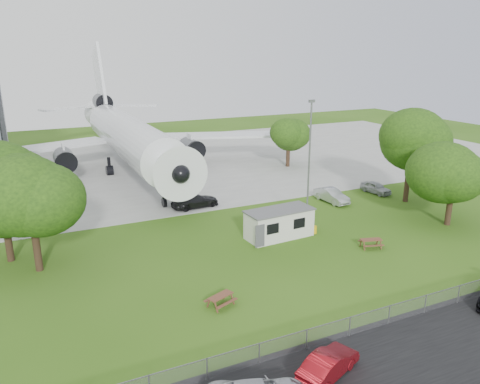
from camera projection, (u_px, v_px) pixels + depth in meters
name	position (u px, v px, depth m)	size (l,w,h in m)	color
ground	(260.00, 273.00, 35.49)	(160.00, 160.00, 0.00)	#4A7520
asphalt_strip	(376.00, 376.00, 24.24)	(120.00, 8.00, 0.02)	black
concrete_apron	(139.00, 166.00, 68.38)	(120.00, 46.00, 0.03)	#B7B7B2
airliner	(126.00, 134.00, 64.18)	(46.36, 47.73, 17.69)	white
site_cabin	(279.00, 223.00, 42.08)	(6.83, 3.09, 2.62)	silver
picnic_west	(221.00, 306.00, 31.00)	(1.80, 1.50, 0.76)	brown
picnic_east	(370.00, 247.00, 40.17)	(1.80, 1.50, 0.76)	brown
fence	(335.00, 340.00, 27.27)	(58.00, 0.04, 1.30)	gray
lamp_mast	(309.00, 168.00, 42.47)	(0.16, 0.16, 12.00)	slate
tree_west_big	(0.00, 188.00, 35.90)	(8.39, 8.39, 10.29)	#382619
tree_west_small	(30.00, 197.00, 34.30)	(7.15, 7.15, 9.51)	#382619
tree_east_front	(454.00, 174.00, 44.00)	(7.11, 7.11, 8.63)	#382619
tree_east_back	(412.00, 139.00, 50.45)	(7.77, 7.77, 10.94)	#382619
tree_far_apron	(289.00, 135.00, 67.01)	(6.01, 6.01, 7.63)	#382619
car_centre_sedan	(328.00, 365.00, 24.12)	(1.42, 4.08, 1.34)	maroon
car_ne_hatch	(376.00, 188.00, 55.32)	(1.58, 3.92, 1.34)	#A7AAAE
car_ne_sedan	(331.00, 196.00, 52.00)	(1.60, 4.58, 1.51)	#B1B3B9
car_apron_van	(195.00, 201.00, 50.23)	(2.11, 5.20, 1.51)	black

